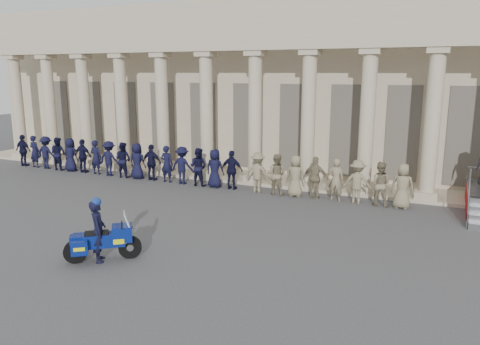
% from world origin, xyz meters
% --- Properties ---
extents(ground, '(90.00, 90.00, 0.00)m').
position_xyz_m(ground, '(0.00, 0.00, 0.00)').
color(ground, '#424245').
rests_on(ground, ground).
extents(building, '(40.00, 12.50, 9.00)m').
position_xyz_m(building, '(-0.00, 14.74, 4.52)').
color(building, tan).
rests_on(building, ground).
extents(officer_rank, '(21.72, 0.69, 1.82)m').
position_xyz_m(officer_rank, '(-4.58, 6.52, 0.91)').
color(officer_rank, black).
rests_on(officer_rank, ground).
extents(motorcycle, '(1.83, 1.59, 1.40)m').
position_xyz_m(motorcycle, '(-1.62, -2.56, 0.61)').
color(motorcycle, black).
rests_on(motorcycle, ground).
extents(rider, '(0.75, 0.79, 1.90)m').
position_xyz_m(rider, '(-1.71, -2.64, 0.94)').
color(rider, black).
rests_on(rider, ground).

